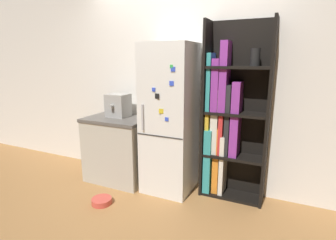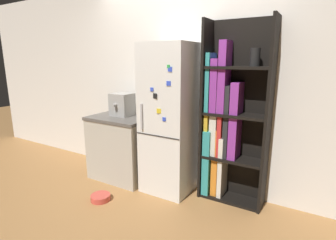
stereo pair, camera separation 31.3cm
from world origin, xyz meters
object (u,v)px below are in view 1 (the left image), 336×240
(refrigerator, at_px, (170,120))
(espresso_machine, at_px, (118,105))
(bookshelf, at_px, (228,120))
(pet_bowl, at_px, (102,201))

(refrigerator, relative_size, espresso_machine, 5.92)
(refrigerator, distance_m, bookshelf, 0.68)
(refrigerator, distance_m, pet_bowl, 1.22)
(espresso_machine, relative_size, pet_bowl, 1.33)
(pet_bowl, bearing_deg, refrigerator, 51.01)
(bookshelf, xyz_separation_m, espresso_machine, (-1.42, -0.13, 0.09))
(bookshelf, bearing_deg, espresso_machine, -174.94)
(refrigerator, xyz_separation_m, bookshelf, (0.66, 0.15, 0.03))
(refrigerator, xyz_separation_m, espresso_machine, (-0.76, 0.03, 0.12))
(refrigerator, relative_size, pet_bowl, 7.86)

